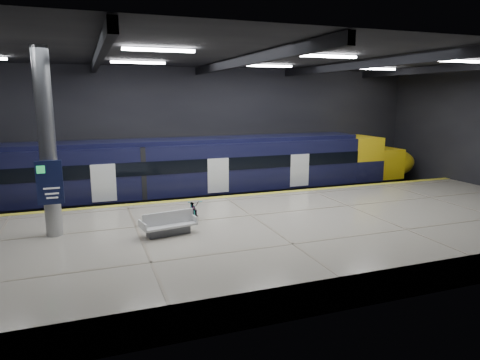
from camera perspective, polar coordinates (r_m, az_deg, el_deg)
ground at (r=20.14m, az=0.48°, el=-7.00°), size 30.00×30.00×0.00m
room_shell at (r=19.16m, az=0.50°, el=9.49°), size 30.10×16.10×8.05m
platform at (r=17.77m, az=3.34°, el=-7.64°), size 30.00×11.00×1.10m
safety_strip at (r=22.34m, az=-2.00°, el=-2.24°), size 30.00×0.40×0.01m
rails at (r=25.14m, az=-3.94°, el=-3.16°), size 30.00×1.52×0.16m
train at (r=24.44m, az=-6.60°, el=1.12°), size 29.40×2.84×3.79m
bench at (r=16.45m, az=-9.53°, el=-6.14°), size 2.17×1.20×0.91m
bicycle at (r=18.32m, az=-6.19°, el=-3.87°), size 0.77×1.74×0.89m
pannier_bag at (r=18.26m, az=-8.01°, el=-4.83°), size 0.34×0.26×0.35m
info_column at (r=17.04m, az=-24.29°, el=4.09°), size 0.90×0.78×6.90m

